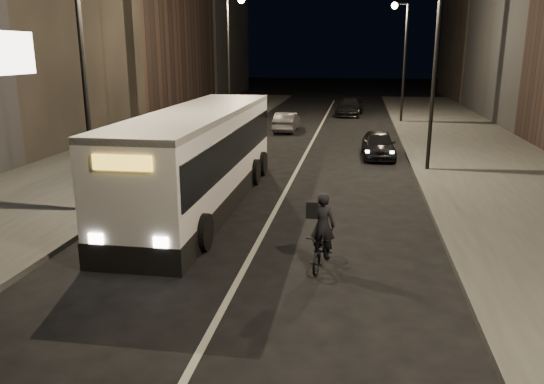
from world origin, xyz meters
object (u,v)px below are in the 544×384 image
at_px(car_far, 350,107).
at_px(streetlight_right_far, 402,46).
at_px(car_mid, 287,122).
at_px(cyclist_on_bicycle, 322,243).
at_px(streetlight_left_near, 90,42).
at_px(car_near, 378,144).
at_px(streetlight_left_far, 232,46).
at_px(streetlight_right_mid, 430,44).
at_px(city_bus, 201,154).

bearing_deg(car_far, streetlight_right_far, -45.64).
bearing_deg(car_mid, cyclist_on_bicycle, 100.33).
distance_m(streetlight_left_near, car_near, 14.94).
relative_size(streetlight_right_far, car_near, 2.12).
bearing_deg(streetlight_left_near, car_near, 50.96).
distance_m(streetlight_left_far, car_far, 13.35).
height_order(streetlight_left_near, cyclist_on_bicycle, streetlight_left_near).
bearing_deg(streetlight_left_near, streetlight_right_far, 66.04).
bearing_deg(car_mid, streetlight_left_near, 80.35).
height_order(car_mid, car_far, car_far).
bearing_deg(streetlight_right_far, streetlight_left_near, -113.96).
height_order(streetlight_left_near, car_far, streetlight_left_near).
bearing_deg(streetlight_right_mid, streetlight_right_far, 90.00).
relative_size(streetlight_left_near, cyclist_on_bicycle, 4.18).
bearing_deg(streetlight_right_mid, city_bus, -141.88).
bearing_deg(streetlight_right_mid, car_near, 119.89).
height_order(streetlight_right_far, streetlight_left_far, same).
bearing_deg(streetlight_right_mid, streetlight_left_far, 136.84).
bearing_deg(cyclist_on_bicycle, streetlight_right_far, 91.67).
relative_size(city_bus, cyclist_on_bicycle, 6.20).
relative_size(cyclist_on_bicycle, car_mid, 0.51).
xyz_separation_m(streetlight_left_near, streetlight_left_far, (0.00, 18.00, 0.00)).
bearing_deg(car_near, streetlight_right_mid, -62.48).
bearing_deg(streetlight_left_far, car_mid, 14.42).
height_order(streetlight_right_far, cyclist_on_bicycle, streetlight_right_far).
height_order(streetlight_right_far, car_near, streetlight_right_far).
distance_m(streetlight_right_mid, streetlight_left_near, 13.33).
height_order(city_bus, car_mid, city_bus).
bearing_deg(streetlight_right_far, streetlight_left_far, -150.64).
bearing_deg(car_far, city_bus, -94.56).
height_order(streetlight_right_mid, streetlight_left_far, same).
distance_m(cyclist_on_bicycle, car_mid, 22.31).
bearing_deg(car_far, car_near, -79.22).
distance_m(cyclist_on_bicycle, car_far, 31.34).
relative_size(city_bus, car_mid, 3.18).
height_order(streetlight_left_far, city_bus, streetlight_left_far).
relative_size(streetlight_left_near, city_bus, 0.67).
bearing_deg(streetlight_left_far, streetlight_left_near, -90.00).
bearing_deg(car_mid, city_bus, 88.33).
distance_m(streetlight_right_mid, city_bus, 10.72).
relative_size(streetlight_right_far, cyclist_on_bicycle, 4.18).
relative_size(streetlight_left_far, cyclist_on_bicycle, 4.18).
relative_size(city_bus, car_near, 3.15).
xyz_separation_m(streetlight_left_near, car_mid, (3.33, 18.86, -4.74)).
xyz_separation_m(city_bus, car_mid, (0.61, 17.09, -1.14)).
bearing_deg(car_mid, streetlight_right_mid, 124.40).
bearing_deg(car_far, streetlight_left_near, -99.27).
bearing_deg(car_near, streetlight_left_far, 139.60).
relative_size(streetlight_right_mid, car_far, 1.70).
bearing_deg(car_mid, car_near, 125.90).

